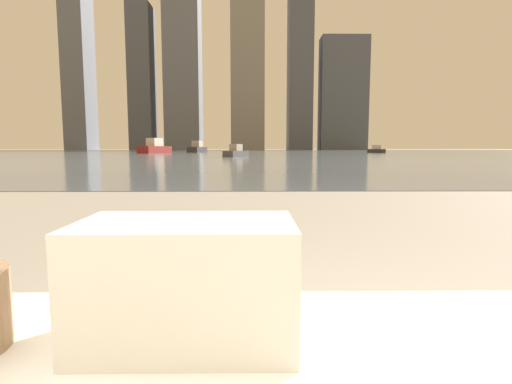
% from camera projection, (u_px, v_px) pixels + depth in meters
% --- Properties ---
extents(towel_stack, '(0.28, 0.16, 0.16)m').
position_uv_depth(towel_stack, '(187.00, 281.00, 0.52)').
color(towel_stack, silver).
rests_on(towel_stack, bathtub).
extents(harbor_water, '(180.00, 110.00, 0.01)m').
position_uv_depth(harbor_water, '(251.00, 152.00, 61.42)').
color(harbor_water, slate).
rests_on(harbor_water, ground_plane).
extents(harbor_boat_1, '(1.98, 2.76, 0.99)m').
position_uv_depth(harbor_boat_1, '(236.00, 152.00, 31.07)').
color(harbor_boat_1, '#4C4C51').
rests_on(harbor_boat_1, harbor_water).
extents(harbor_boat_2, '(1.80, 2.97, 1.05)m').
position_uv_depth(harbor_boat_2, '(376.00, 150.00, 53.86)').
color(harbor_boat_2, '#2D2D33').
rests_on(harbor_boat_2, harbor_water).
extents(harbor_boat_4, '(3.42, 5.26, 1.87)m').
position_uv_depth(harbor_boat_4, '(155.00, 148.00, 49.32)').
color(harbor_boat_4, maroon).
rests_on(harbor_boat_4, harbor_water).
extents(harbor_boat_5, '(2.45, 4.68, 1.67)m').
position_uv_depth(harbor_boat_5, '(197.00, 148.00, 57.66)').
color(harbor_boat_5, '#2D2D33').
rests_on(harbor_boat_5, harbor_water).
extents(skyline_tower_0, '(6.47, 9.30, 64.17)m').
position_uv_depth(skyline_tower_0, '(77.00, 36.00, 112.83)').
color(skyline_tower_0, slate).
rests_on(skyline_tower_0, ground_plane).
extents(skyline_tower_1, '(6.44, 8.34, 40.52)m').
position_uv_depth(skyline_tower_1, '(142.00, 79.00, 114.39)').
color(skyline_tower_1, '#4C515B').
rests_on(skyline_tower_1, ground_plane).
extents(skyline_tower_2, '(9.58, 11.42, 83.38)m').
position_uv_depth(skyline_tower_2, '(182.00, 1.00, 112.15)').
color(skyline_tower_2, slate).
rests_on(skyline_tower_2, ground_plane).
extents(skyline_tower_3, '(9.45, 9.56, 73.18)m').
position_uv_depth(skyline_tower_3, '(248.00, 20.00, 112.97)').
color(skyline_tower_3, gray).
rests_on(skyline_tower_3, ground_plane).
extents(skyline_tower_4, '(6.71, 9.05, 66.34)m').
position_uv_depth(skyline_tower_4, '(300.00, 33.00, 113.55)').
color(skyline_tower_4, '#4C515B').
rests_on(skyline_tower_4, ground_plane).
extents(skyline_tower_5, '(13.49, 6.73, 32.07)m').
position_uv_depth(skyline_tower_5, '(343.00, 94.00, 115.63)').
color(skyline_tower_5, '#4C515B').
rests_on(skyline_tower_5, ground_plane).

